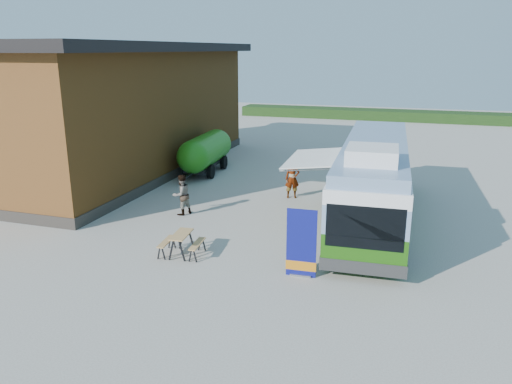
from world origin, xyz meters
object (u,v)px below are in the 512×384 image
(bus, at_px, (374,178))
(banner, at_px, (301,249))
(person_a, at_px, (292,179))
(person_b, at_px, (182,195))
(slurry_tanker, at_px, (206,151))
(picnic_table, at_px, (181,239))

(bus, xyz_separation_m, banner, (-1.68, -6.37, -0.95))
(person_a, bearing_deg, bus, -51.45)
(person_b, height_order, slurry_tanker, slurry_tanker)
(banner, bearing_deg, bus, 72.74)
(person_b, distance_m, slurry_tanker, 7.82)
(bus, relative_size, person_a, 6.61)
(banner, height_order, slurry_tanker, slurry_tanker)
(bus, height_order, slurry_tanker, bus)
(person_b, bearing_deg, slurry_tanker, -135.53)
(person_a, relative_size, slurry_tanker, 0.31)
(person_a, relative_size, person_b, 1.07)
(person_b, bearing_deg, bus, 131.42)
(bus, height_order, person_a, bus)
(bus, bearing_deg, slurry_tanker, 148.05)
(banner, xyz_separation_m, picnic_table, (-4.46, 0.42, -0.33))
(slurry_tanker, bearing_deg, picnic_table, -74.57)
(bus, height_order, picnic_table, bus)
(banner, relative_size, person_a, 1.17)
(person_a, xyz_separation_m, person_b, (-4.06, -4.03, -0.07))
(picnic_table, height_order, person_a, person_a)
(picnic_table, xyz_separation_m, person_a, (2.06, 8.21, 0.37))
(bus, height_order, banner, bus)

